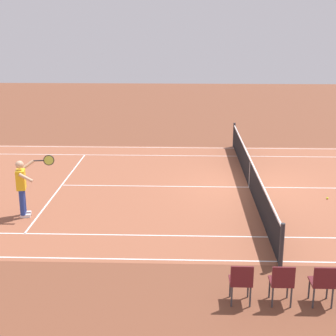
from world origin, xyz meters
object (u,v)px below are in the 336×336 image
object	(u,v)px
tennis_net	(250,173)
spectator_chair_4	(241,280)
tennis_ball	(327,198)
spectator_chair_3	(282,281)
spectator_chair_2	(323,282)
tennis_player_near	(23,185)

from	to	relation	value
tennis_net	spectator_chair_4	bearing A→B (deg)	81.73
tennis_ball	spectator_chair_4	xyz separation A→B (m)	(3.39, 6.25, 0.49)
spectator_chair_3	spectator_chair_4	bearing A→B (deg)	0.00
spectator_chair_2	spectator_chair_3	world-z (taller)	same
tennis_player_near	spectator_chair_3	bearing A→B (deg)	145.17
spectator_chair_2	spectator_chair_4	world-z (taller)	same
tennis_net	tennis_ball	distance (m)	2.61
spectator_chair_2	spectator_chair_3	distance (m)	0.79
tennis_player_near	spectator_chair_3	world-z (taller)	tennis_player_near
tennis_net	spectator_chair_3	bearing A→B (deg)	87.82
tennis_ball	spectator_chair_2	xyz separation A→B (m)	(1.80, 6.25, 0.49)
tennis_player_near	tennis_ball	distance (m)	9.30
spectator_chair_4	tennis_ball	bearing A→B (deg)	-118.44
tennis_player_near	spectator_chair_3	distance (m)	7.92
spectator_chair_4	spectator_chair_3	bearing A→B (deg)	180.00
tennis_net	tennis_ball	world-z (taller)	tennis_net
tennis_ball	spectator_chair_3	size ratio (longest dim) A/B	0.08
tennis_ball	spectator_chair_4	distance (m)	7.13
tennis_player_near	spectator_chair_4	distance (m)	7.29
tennis_player_near	spectator_chair_2	size ratio (longest dim) A/B	1.93
tennis_net	tennis_player_near	world-z (taller)	tennis_player_near
tennis_net	tennis_player_near	size ratio (longest dim) A/B	6.89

